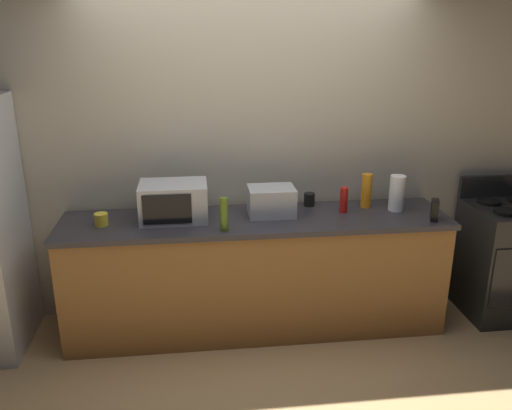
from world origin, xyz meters
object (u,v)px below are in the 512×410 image
object	(u,v)px
microwave	(174,201)
paper_towel_roll	(397,193)
stove_range	(504,259)
bottle_hot_sauce	(344,200)
cordless_phone	(435,210)
toaster_oven	(271,201)
mug_yellow	(101,219)
bottle_dish_soap	(366,191)
bottle_olive_oil	(224,214)
mug_black	(309,199)

from	to	relation	value
microwave	paper_towel_roll	bearing A→B (deg)	0.08
stove_range	bottle_hot_sauce	bearing A→B (deg)	177.82
microwave	cordless_phone	size ratio (longest dim) A/B	3.20
toaster_oven	mug_yellow	xyz separation A→B (m)	(-1.22, -0.08, -0.06)
stove_range	toaster_oven	bearing A→B (deg)	178.16
microwave	bottle_dish_soap	distance (m)	1.47
bottle_dish_soap	bottle_hot_sauce	size ratio (longest dim) A/B	1.36
toaster_oven	cordless_phone	size ratio (longest dim) A/B	2.27
stove_range	bottle_hot_sauce	xyz separation A→B (m)	(-1.33, 0.05, 0.54)
bottle_olive_oil	mug_yellow	world-z (taller)	bottle_olive_oil
microwave	paper_towel_roll	xyz separation A→B (m)	(1.67, 0.00, 0.00)
microwave	mug_black	bearing A→B (deg)	9.92
paper_towel_roll	mug_yellow	world-z (taller)	paper_towel_roll
paper_towel_roll	cordless_phone	distance (m)	0.32
stove_range	bottle_dish_soap	bearing A→B (deg)	172.56
stove_range	paper_towel_roll	xyz separation A→B (m)	(-0.92, 0.05, 0.57)
microwave	toaster_oven	bearing A→B (deg)	0.98
bottle_dish_soap	bottle_hot_sauce	xyz separation A→B (m)	(-0.20, -0.10, -0.03)
bottle_hot_sauce	mug_black	bearing A→B (deg)	141.27
stove_range	bottle_dish_soap	distance (m)	1.27
bottle_hot_sauce	mug_yellow	bearing A→B (deg)	-177.59
toaster_oven	mug_black	xyz separation A→B (m)	(0.32, 0.17, -0.05)
paper_towel_roll	bottle_dish_soap	world-z (taller)	paper_towel_roll
cordless_phone	bottle_olive_oil	xyz separation A→B (m)	(-1.52, -0.03, 0.04)
toaster_oven	bottle_olive_oil	size ratio (longest dim) A/B	1.45
bottle_olive_oil	mug_black	world-z (taller)	bottle_olive_oil
bottle_dish_soap	microwave	bearing A→B (deg)	-176.12
cordless_phone	bottle_dish_soap	xyz separation A→B (m)	(-0.40, 0.34, 0.06)
bottle_hot_sauce	mug_black	distance (m)	0.29
toaster_oven	paper_towel_roll	size ratio (longest dim) A/B	1.26
stove_range	paper_towel_roll	world-z (taller)	paper_towel_roll
bottle_hot_sauce	stove_range	bearing A→B (deg)	-2.18
stove_range	paper_towel_roll	distance (m)	1.09
bottle_dish_soap	mug_yellow	xyz separation A→B (m)	(-1.97, -0.17, -0.09)
stove_range	bottle_olive_oil	xyz separation A→B (m)	(-2.25, -0.22, 0.56)
cordless_phone	mug_yellow	size ratio (longest dim) A/B	1.60
bottle_olive_oil	bottle_dish_soap	bearing A→B (deg)	18.28
paper_towel_roll	mug_black	world-z (taller)	paper_towel_roll
microwave	paper_towel_roll	world-z (taller)	same
paper_towel_roll	bottle_olive_oil	bearing A→B (deg)	-168.38
stove_range	paper_towel_roll	size ratio (longest dim) A/B	4.00
toaster_oven	bottle_dish_soap	size ratio (longest dim) A/B	1.29
stove_range	toaster_oven	xyz separation A→B (m)	(-1.88, 0.06, 0.54)
paper_towel_roll	bottle_hot_sauce	distance (m)	0.41
toaster_oven	bottle_olive_oil	bearing A→B (deg)	-142.42
bottle_olive_oil	mug_black	xyz separation A→B (m)	(0.69, 0.45, -0.07)
toaster_oven	bottle_hot_sauce	world-z (taller)	toaster_oven
bottle_dish_soap	mug_yellow	distance (m)	1.98
microwave	paper_towel_roll	distance (m)	1.67
bottle_hot_sauce	bottle_olive_oil	size ratio (longest dim) A/B	0.83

